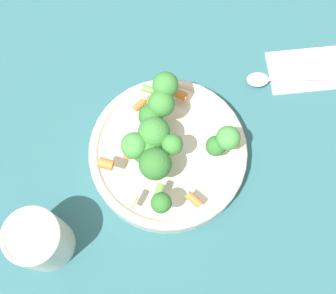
{
  "coord_description": "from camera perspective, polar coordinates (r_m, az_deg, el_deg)",
  "views": [
    {
      "loc": [
        0.19,
        0.09,
        0.69
      ],
      "look_at": [
        0.0,
        0.0,
        0.05
      ],
      "focal_mm": 50.0,
      "sensor_mm": 36.0,
      "label": 1
    }
  ],
  "objects": [
    {
      "name": "ground_plane",
      "position": [
        0.72,
        0.0,
        -1.27
      ],
      "size": [
        3.0,
        3.0,
        0.0
      ],
      "primitive_type": "plane",
      "color": "#2D6066"
    },
    {
      "name": "bowl",
      "position": [
        0.7,
        0.0,
        -0.76
      ],
      "size": [
        0.24,
        0.24,
        0.04
      ],
      "color": "beige",
      "rests_on": "ground_plane"
    },
    {
      "name": "pasta_salad",
      "position": [
        0.64,
        -0.99,
        1.15
      ],
      "size": [
        0.19,
        0.17,
        0.08
      ],
      "color": "#8CB766",
      "rests_on": "bowl"
    },
    {
      "name": "cup",
      "position": [
        0.67,
        -15.35,
        -10.9
      ],
      "size": [
        0.08,
        0.08,
        0.1
      ],
      "color": "silver",
      "rests_on": "ground_plane"
    },
    {
      "name": "napkin",
      "position": [
        0.81,
        16.36,
        9.02
      ],
      "size": [
        0.13,
        0.14,
        0.01
      ],
      "color": "white",
      "rests_on": "ground_plane"
    },
    {
      "name": "spoon",
      "position": [
        0.78,
        13.9,
        8.06
      ],
      "size": [
        0.1,
        0.17,
        0.01
      ],
      "rotation": [
        0.0,
        0.0,
        11.46
      ],
      "color": "silver",
      "rests_on": "napkin"
    }
  ]
}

